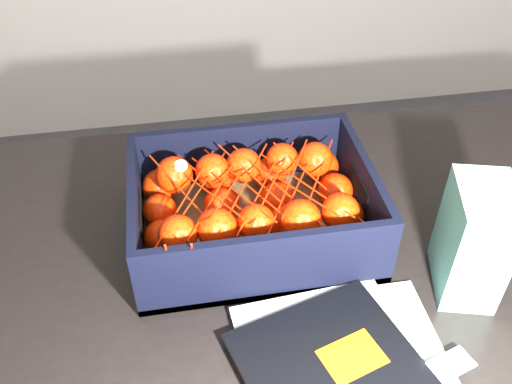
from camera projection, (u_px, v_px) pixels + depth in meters
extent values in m
cube|color=black|center=(314.00, 281.00, 0.83)|extent=(1.22, 0.83, 0.04)
cylinder|color=black|center=(29.00, 303.00, 1.27)|extent=(0.06, 0.06, 0.71)
cylinder|color=black|center=(482.00, 244.00, 1.41)|extent=(0.06, 0.06, 0.71)
cube|color=silver|center=(371.00, 380.00, 0.69)|extent=(0.21, 0.28, 0.01)
cube|color=silver|center=(338.00, 383.00, 0.68)|extent=(0.23, 0.29, 0.01)
cube|color=orange|center=(352.00, 357.00, 0.69)|extent=(0.09, 0.07, 0.00)
cube|color=white|center=(452.00, 364.00, 0.68)|extent=(0.06, 0.05, 0.00)
cube|color=olive|center=(253.00, 230.00, 0.88)|extent=(0.36, 0.27, 0.01)
cube|color=black|center=(240.00, 155.00, 0.94)|extent=(0.36, 0.01, 0.12)
cube|color=black|center=(268.00, 268.00, 0.75)|extent=(0.36, 0.01, 0.12)
cube|color=black|center=(137.00, 218.00, 0.82)|extent=(0.01, 0.24, 0.12)
cube|color=black|center=(363.00, 192.00, 0.87)|extent=(0.01, 0.24, 0.12)
sphere|color=#FF2905|center=(165.00, 271.00, 0.77)|extent=(0.06, 0.06, 0.06)
sphere|color=#FF2905|center=(162.00, 238.00, 0.82)|extent=(0.05, 0.05, 0.05)
sphere|color=#FF2905|center=(160.00, 211.00, 0.86)|extent=(0.05, 0.05, 0.05)
sphere|color=#FF2905|center=(160.00, 186.00, 0.91)|extent=(0.06, 0.06, 0.06)
sphere|color=#FF2905|center=(229.00, 263.00, 0.78)|extent=(0.06, 0.06, 0.06)
sphere|color=#FF2905|center=(223.00, 232.00, 0.83)|extent=(0.06, 0.06, 0.06)
sphere|color=#FF2905|center=(221.00, 205.00, 0.87)|extent=(0.06, 0.06, 0.06)
sphere|color=#FF2905|center=(216.00, 179.00, 0.92)|extent=(0.05, 0.05, 0.05)
sphere|color=#FF2905|center=(298.00, 255.00, 0.79)|extent=(0.05, 0.05, 0.05)
sphere|color=#FF2905|center=(285.00, 223.00, 0.84)|extent=(0.05, 0.05, 0.05)
sphere|color=#FF2905|center=(277.00, 199.00, 0.88)|extent=(0.06, 0.06, 0.06)
sphere|color=#FF2905|center=(270.00, 174.00, 0.93)|extent=(0.06, 0.06, 0.06)
sphere|color=#FF2905|center=(358.00, 248.00, 0.80)|extent=(0.05, 0.05, 0.05)
sphere|color=#FF2905|center=(347.00, 216.00, 0.85)|extent=(0.05, 0.05, 0.05)
sphere|color=#FF2905|center=(335.00, 191.00, 0.90)|extent=(0.06, 0.06, 0.06)
sphere|color=#FF2905|center=(322.00, 167.00, 0.95)|extent=(0.06, 0.06, 0.06)
sphere|color=#FF2905|center=(178.00, 234.00, 0.76)|extent=(0.05, 0.05, 0.05)
sphere|color=#FF2905|center=(174.00, 175.00, 0.86)|extent=(0.06, 0.06, 0.06)
sphere|color=#FF2905|center=(217.00, 228.00, 0.77)|extent=(0.06, 0.06, 0.06)
sphere|color=#FF2905|center=(213.00, 171.00, 0.87)|extent=(0.05, 0.05, 0.05)
sphere|color=#FF2905|center=(256.00, 222.00, 0.78)|extent=(0.05, 0.05, 0.05)
sphere|color=#FF2905|center=(244.00, 166.00, 0.88)|extent=(0.06, 0.06, 0.06)
sphere|color=#FF2905|center=(300.00, 219.00, 0.78)|extent=(0.06, 0.06, 0.06)
sphere|color=#FF2905|center=(282.00, 159.00, 0.89)|extent=(0.05, 0.05, 0.05)
sphere|color=#FF2905|center=(340.00, 212.00, 0.80)|extent=(0.06, 0.06, 0.06)
sphere|color=#FF2905|center=(315.00, 159.00, 0.89)|extent=(0.06, 0.06, 0.06)
cylinder|color=red|center=(186.00, 196.00, 0.80)|extent=(0.10, 0.18, 0.03)
cylinder|color=red|center=(201.00, 186.00, 0.81)|extent=(0.10, 0.18, 0.03)
cylinder|color=red|center=(215.00, 187.00, 0.82)|extent=(0.10, 0.18, 0.01)
cylinder|color=red|center=(231.00, 188.00, 0.81)|extent=(0.10, 0.18, 0.02)
cylinder|color=red|center=(244.00, 183.00, 0.83)|extent=(0.10, 0.18, 0.00)
cylinder|color=red|center=(259.00, 182.00, 0.83)|extent=(0.10, 0.18, 0.02)
cylinder|color=red|center=(275.00, 183.00, 0.82)|extent=(0.10, 0.18, 0.02)
cylinder|color=red|center=(290.00, 185.00, 0.82)|extent=(0.10, 0.18, 0.03)
cylinder|color=red|center=(304.00, 183.00, 0.82)|extent=(0.10, 0.18, 0.02)
cylinder|color=red|center=(317.00, 181.00, 0.83)|extent=(0.10, 0.18, 0.03)
cylinder|color=red|center=(186.00, 196.00, 0.80)|extent=(0.10, 0.18, 0.01)
cylinder|color=red|center=(201.00, 189.00, 0.82)|extent=(0.10, 0.18, 0.01)
cylinder|color=red|center=(216.00, 192.00, 0.81)|extent=(0.10, 0.18, 0.00)
cylinder|color=red|center=(231.00, 187.00, 0.80)|extent=(0.10, 0.18, 0.03)
cylinder|color=red|center=(245.00, 184.00, 0.82)|extent=(0.10, 0.18, 0.00)
cylinder|color=red|center=(261.00, 190.00, 0.81)|extent=(0.10, 0.18, 0.01)
cylinder|color=red|center=(274.00, 180.00, 0.82)|extent=(0.10, 0.18, 0.01)
cylinder|color=red|center=(289.00, 183.00, 0.82)|extent=(0.10, 0.18, 0.02)
cylinder|color=red|center=(301.00, 178.00, 0.84)|extent=(0.10, 0.18, 0.02)
cylinder|color=red|center=(317.00, 180.00, 0.83)|extent=(0.10, 0.18, 0.01)
cylinder|color=red|center=(168.00, 260.00, 0.72)|extent=(0.00, 0.03, 0.09)
cylinder|color=red|center=(191.00, 257.00, 0.73)|extent=(0.01, 0.04, 0.08)
cube|color=white|center=(473.00, 241.00, 0.75)|extent=(0.10, 0.13, 0.17)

